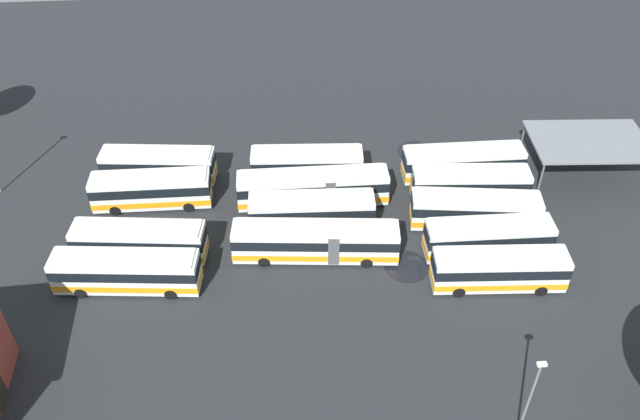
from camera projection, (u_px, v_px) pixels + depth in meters
ground_plane at (311, 228)px, 57.29m from camera, size 106.45×106.45×0.00m
bus_row0_slot0 at (463, 162)px, 61.75m from camera, size 11.38×2.57×3.36m
bus_row0_slot1 at (470, 184)px, 59.15m from camera, size 10.68×3.20×3.36m
bus_row0_slot2 at (475, 210)px, 56.35m from camera, size 11.25×3.87×3.36m
bus_row0_slot3 at (488, 238)px, 53.65m from camera, size 10.46×2.61×3.36m
bus_row0_slot4 at (499, 269)px, 50.87m from camera, size 10.55×3.07×3.36m
bus_row1_slot0 at (307, 164)px, 61.51m from camera, size 10.60×3.08×3.36m
bus_row1_slot1 at (314, 187)px, 58.80m from camera, size 13.59×2.54×3.36m
bus_row1_slot2 at (312, 211)px, 56.24m from camera, size 10.87×2.86×3.36m
bus_row1_slot3 at (316, 241)px, 53.33m from camera, size 13.75×3.74×3.36m
bus_row2_slot0 at (158, 165)px, 61.42m from camera, size 10.76×3.58×3.36m
bus_row2_slot1 at (151, 190)px, 58.56m from camera, size 10.60×2.59×3.36m
bus_row2_slot3 at (139, 241)px, 53.34m from camera, size 10.99×3.65×3.36m
bus_row2_slot4 at (126, 271)px, 50.69m from camera, size 11.56×3.59×3.36m
maintenance_shelter at (589, 142)px, 61.18m from camera, size 11.27×7.85×3.77m
lamp_post_mid_lot at (530, 398)px, 39.18m from camera, size 0.56×0.28×7.58m
puddle_back_corner at (347, 161)px, 65.00m from camera, size 3.48×3.48×0.01m
puddle_centre_drain at (416, 151)px, 66.26m from camera, size 3.71×3.71×0.01m
puddle_near_shelter at (407, 267)px, 53.59m from camera, size 3.77×3.77×0.01m
puddle_front_lane at (145, 169)px, 63.94m from camera, size 3.94×3.94×0.01m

